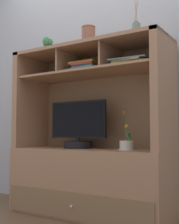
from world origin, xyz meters
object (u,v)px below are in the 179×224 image
object	(u,v)px
tv_monitor	(78,129)
diffuser_bottle	(136,30)
media_console	(90,161)
magazine_stack_left	(87,68)
potted_succulent	(48,47)
potted_orchid	(127,145)
ceramic_vase	(88,36)
magazine_stack_centre	(132,63)

from	to	relation	value
tv_monitor	diffuser_bottle	world-z (taller)	diffuser_bottle
media_console	magazine_stack_left	world-z (taller)	media_console
diffuser_bottle	media_console	bearing A→B (deg)	175.43
tv_monitor	potted_succulent	size ratio (longest dim) A/B	3.46
tv_monitor	diffuser_bottle	size ratio (longest dim) A/B	1.86
tv_monitor	diffuser_bottle	xyz separation A→B (m)	(0.59, -0.04, 0.79)
potted_orchid	diffuser_bottle	bearing A→B (deg)	-16.40
diffuser_bottle	potted_succulent	distance (m)	0.92
magazine_stack_left	diffuser_bottle	xyz separation A→B (m)	(0.48, -0.02, 0.25)
ceramic_vase	tv_monitor	bearing A→B (deg)	166.28
media_console	diffuser_bottle	xyz separation A→B (m)	(0.46, -0.04, 1.07)
magazine_stack_left	ceramic_vase	size ratio (longest dim) A/B	1.88
media_console	ceramic_vase	xyz separation A→B (m)	(0.00, -0.03, 1.10)
media_console	potted_succulent	xyz separation A→B (m)	(-0.46, -0.03, 1.08)
media_console	magazine_stack_left	bearing A→B (deg)	-130.02
media_console	magazine_stack_centre	bearing A→B (deg)	-7.68
media_console	magazine_stack_left	distance (m)	0.82
magazine_stack_left	magazine_stack_centre	world-z (taller)	magazine_stack_left
diffuser_bottle	ceramic_vase	size ratio (longest dim) A/B	1.67
magazine_stack_left	diffuser_bottle	size ratio (longest dim) A/B	1.13
magazine_stack_left	tv_monitor	bearing A→B (deg)	167.71
potted_succulent	ceramic_vase	xyz separation A→B (m)	(0.46, 0.01, 0.02)
magazine_stack_left	diffuser_bottle	world-z (taller)	diffuser_bottle
potted_orchid	potted_succulent	xyz separation A→B (m)	(-0.82, -0.03, 0.92)
potted_succulent	ceramic_vase	size ratio (longest dim) A/B	0.90
tv_monitor	magazine_stack_centre	xyz separation A→B (m)	(0.57, -0.07, 0.52)
magazine_stack_centre	ceramic_vase	world-z (taller)	ceramic_vase
diffuser_bottle	potted_orchid	bearing A→B (deg)	163.60
media_console	tv_monitor	bearing A→B (deg)	177.13
tv_monitor	ceramic_vase	world-z (taller)	ceramic_vase
media_console	potted_orchid	bearing A→B (deg)	-0.89
magazine_stack_centre	diffuser_bottle	xyz separation A→B (m)	(0.03, 0.02, 0.27)
tv_monitor	magazine_stack_left	distance (m)	0.55
tv_monitor	magazine_stack_centre	size ratio (longest dim) A/B	1.76
magazine_stack_centre	ceramic_vase	distance (m)	0.53
potted_orchid	potted_succulent	size ratio (longest dim) A/B	1.92
tv_monitor	potted_succulent	bearing A→B (deg)	-173.05
media_console	potted_orchid	distance (m)	0.39
media_console	tv_monitor	size ratio (longest dim) A/B	2.56
magazine_stack_centre	media_console	bearing A→B (deg)	172.32
tv_monitor	diffuser_bottle	bearing A→B (deg)	-4.19
media_console	tv_monitor	world-z (taller)	media_console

